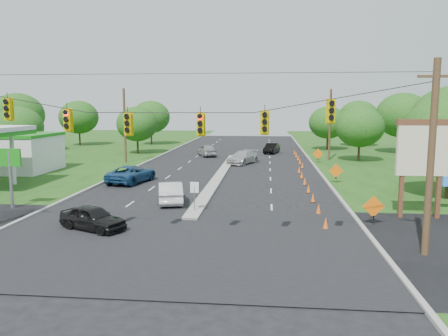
# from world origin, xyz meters

# --- Properties ---
(ground) EXTENTS (160.00, 160.00, 0.00)m
(ground) POSITION_xyz_m (0.00, 0.00, 0.00)
(ground) COLOR black
(ground) RESTS_ON ground
(cross_street) EXTENTS (160.00, 14.00, 0.02)m
(cross_street) POSITION_xyz_m (0.00, 0.00, 0.00)
(cross_street) COLOR black
(cross_street) RESTS_ON ground
(curb_left) EXTENTS (0.25, 110.00, 0.16)m
(curb_left) POSITION_xyz_m (-10.10, 30.00, 0.00)
(curb_left) COLOR gray
(curb_left) RESTS_ON ground
(curb_right) EXTENTS (0.25, 110.00, 0.16)m
(curb_right) POSITION_xyz_m (10.10, 30.00, 0.00)
(curb_right) COLOR gray
(curb_right) RESTS_ON ground
(median) EXTENTS (1.00, 34.00, 0.18)m
(median) POSITION_xyz_m (0.00, 21.00, 0.00)
(median) COLOR gray
(median) RESTS_ON ground
(median_sign) EXTENTS (0.55, 0.06, 2.05)m
(median_sign) POSITION_xyz_m (0.00, 6.00, 1.46)
(median_sign) COLOR gray
(median_sign) RESTS_ON ground
(signal_span) EXTENTS (25.60, 0.32, 9.00)m
(signal_span) POSITION_xyz_m (-0.05, -1.00, 4.97)
(signal_span) COLOR #422D1C
(signal_span) RESTS_ON ground
(utility_pole_far_left) EXTENTS (0.28, 0.28, 9.00)m
(utility_pole_far_left) POSITION_xyz_m (-12.50, 30.00, 4.50)
(utility_pole_far_left) COLOR #422D1C
(utility_pole_far_left) RESTS_ON ground
(utility_pole_far_right) EXTENTS (0.28, 0.28, 9.00)m
(utility_pole_far_right) POSITION_xyz_m (12.50, 35.00, 4.50)
(utility_pole_far_right) COLOR #422D1C
(utility_pole_far_right) RESTS_ON ground
(pylon_sign) EXTENTS (5.90, 2.30, 6.12)m
(pylon_sign) POSITION_xyz_m (14.31, 6.20, 4.00)
(pylon_sign) COLOR #59331E
(pylon_sign) RESTS_ON ground
(cone_0) EXTENTS (0.32, 0.32, 0.70)m
(cone_0) POSITION_xyz_m (7.98, 3.00, 0.35)
(cone_0) COLOR orange
(cone_0) RESTS_ON ground
(cone_1) EXTENTS (0.32, 0.32, 0.70)m
(cone_1) POSITION_xyz_m (7.98, 6.50, 0.35)
(cone_1) COLOR orange
(cone_1) RESTS_ON ground
(cone_2) EXTENTS (0.32, 0.32, 0.70)m
(cone_2) POSITION_xyz_m (7.98, 10.00, 0.35)
(cone_2) COLOR orange
(cone_2) RESTS_ON ground
(cone_3) EXTENTS (0.32, 0.32, 0.70)m
(cone_3) POSITION_xyz_m (7.98, 13.50, 0.35)
(cone_3) COLOR orange
(cone_3) RESTS_ON ground
(cone_4) EXTENTS (0.32, 0.32, 0.70)m
(cone_4) POSITION_xyz_m (7.98, 17.00, 0.35)
(cone_4) COLOR orange
(cone_4) RESTS_ON ground
(cone_5) EXTENTS (0.32, 0.32, 0.70)m
(cone_5) POSITION_xyz_m (7.98, 20.50, 0.35)
(cone_5) COLOR orange
(cone_5) RESTS_ON ground
(cone_6) EXTENTS (0.32, 0.32, 0.70)m
(cone_6) POSITION_xyz_m (7.98, 24.00, 0.35)
(cone_6) COLOR orange
(cone_6) RESTS_ON ground
(cone_7) EXTENTS (0.32, 0.32, 0.70)m
(cone_7) POSITION_xyz_m (8.58, 27.50, 0.35)
(cone_7) COLOR orange
(cone_7) RESTS_ON ground
(cone_8) EXTENTS (0.32, 0.32, 0.70)m
(cone_8) POSITION_xyz_m (8.58, 31.00, 0.35)
(cone_8) COLOR orange
(cone_8) RESTS_ON ground
(cone_9) EXTENTS (0.32, 0.32, 0.70)m
(cone_9) POSITION_xyz_m (8.58, 34.50, 0.35)
(cone_9) COLOR orange
(cone_9) RESTS_ON ground
(cone_10) EXTENTS (0.32, 0.32, 0.70)m
(cone_10) POSITION_xyz_m (8.58, 38.00, 0.35)
(cone_10) COLOR orange
(cone_10) RESTS_ON ground
(cone_11) EXTENTS (0.32, 0.32, 0.70)m
(cone_11) POSITION_xyz_m (8.58, 41.50, 0.35)
(cone_11) COLOR orange
(cone_11) RESTS_ON ground
(work_sign_0) EXTENTS (1.27, 0.58, 1.37)m
(work_sign_0) POSITION_xyz_m (10.80, 4.00, 1.09)
(work_sign_0) COLOR black
(work_sign_0) RESTS_ON ground
(work_sign_1) EXTENTS (1.27, 0.58, 1.37)m
(work_sign_1) POSITION_xyz_m (10.80, 18.00, 1.09)
(work_sign_1) COLOR black
(work_sign_1) RESTS_ON ground
(work_sign_2) EXTENTS (1.27, 0.58, 1.37)m
(work_sign_2) POSITION_xyz_m (10.80, 32.00, 1.09)
(work_sign_2) COLOR black
(work_sign_2) RESTS_ON ground
(tree_2) EXTENTS (5.88, 5.88, 6.86)m
(tree_2) POSITION_xyz_m (-26.00, 30.00, 4.34)
(tree_2) COLOR black
(tree_2) RESTS_ON ground
(tree_3) EXTENTS (7.56, 7.56, 8.82)m
(tree_3) POSITION_xyz_m (-32.00, 40.00, 5.58)
(tree_3) COLOR black
(tree_3) RESTS_ON ground
(tree_4) EXTENTS (6.72, 6.72, 7.84)m
(tree_4) POSITION_xyz_m (-28.00, 52.00, 4.96)
(tree_4) COLOR black
(tree_4) RESTS_ON ground
(tree_5) EXTENTS (5.88, 5.88, 6.86)m
(tree_5) POSITION_xyz_m (-14.00, 40.00, 4.34)
(tree_5) COLOR black
(tree_5) RESTS_ON ground
(tree_6) EXTENTS (6.72, 6.72, 7.84)m
(tree_6) POSITION_xyz_m (-16.00, 55.00, 4.96)
(tree_6) COLOR black
(tree_6) RESTS_ON ground
(tree_9) EXTENTS (5.88, 5.88, 6.86)m
(tree_9) POSITION_xyz_m (16.00, 34.00, 4.34)
(tree_9) COLOR black
(tree_9) RESTS_ON ground
(tree_10) EXTENTS (7.56, 7.56, 8.82)m
(tree_10) POSITION_xyz_m (24.00, 44.00, 5.58)
(tree_10) COLOR black
(tree_10) RESTS_ON ground
(tree_11) EXTENTS (6.72, 6.72, 7.84)m
(tree_11) POSITION_xyz_m (20.00, 55.00, 4.96)
(tree_11) COLOR black
(tree_11) RESTS_ON ground
(tree_12) EXTENTS (5.88, 5.88, 6.86)m
(tree_12) POSITION_xyz_m (14.00, 48.00, 4.34)
(tree_12) COLOR black
(tree_12) RESTS_ON ground
(black_sedan) EXTENTS (4.39, 3.17, 1.39)m
(black_sedan) POSITION_xyz_m (-5.04, 1.58, 0.69)
(black_sedan) COLOR black
(black_sedan) RESTS_ON ground
(white_sedan) EXTENTS (2.73, 4.94, 1.54)m
(white_sedan) POSITION_xyz_m (-2.23, 8.85, 0.77)
(white_sedan) COLOR silver
(white_sedan) RESTS_ON ground
(blue_pickup) EXTENTS (3.80, 6.09, 1.57)m
(blue_pickup) POSITION_xyz_m (-7.57, 16.76, 0.79)
(blue_pickup) COLOR navy
(blue_pickup) RESTS_ON ground
(silver_car_far) EXTENTS (4.16, 5.81, 1.56)m
(silver_car_far) POSITION_xyz_m (1.73, 30.74, 0.78)
(silver_car_far) COLOR #A0A0A0
(silver_car_far) RESTS_ON ground
(silver_car_oncoming) EXTENTS (3.57, 5.12, 1.62)m
(silver_car_oncoming) POSITION_xyz_m (-3.68, 38.34, 0.81)
(silver_car_oncoming) COLOR gray
(silver_car_oncoming) RESTS_ON ground
(dark_car_receding) EXTENTS (2.59, 4.75, 1.49)m
(dark_car_receding) POSITION_xyz_m (5.32, 42.83, 0.74)
(dark_car_receding) COLOR black
(dark_car_receding) RESTS_ON ground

